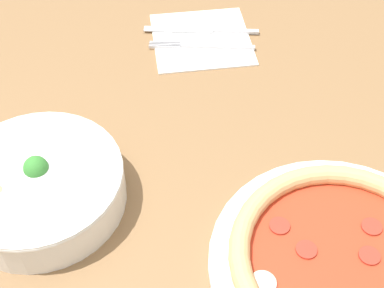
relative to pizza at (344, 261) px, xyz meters
The scene contains 6 objects.
dining_table 0.33m from the pizza, 59.05° to the left, with size 1.27×1.00×0.73m.
pizza is the anchor object (origin of this frame).
bowl 0.39m from the pizza, 74.13° to the left, with size 0.22×0.22×0.07m.
napkin 0.48m from the pizza, 18.95° to the left, with size 0.19×0.19×0.00m.
fork 0.46m from the pizza, 19.75° to the left, with size 0.02×0.19×0.00m.
knife 0.50m from the pizza, 17.20° to the left, with size 0.02×0.21×0.01m.
Camera 1 is at (-0.48, -0.08, 1.31)m, focal length 50.00 mm.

